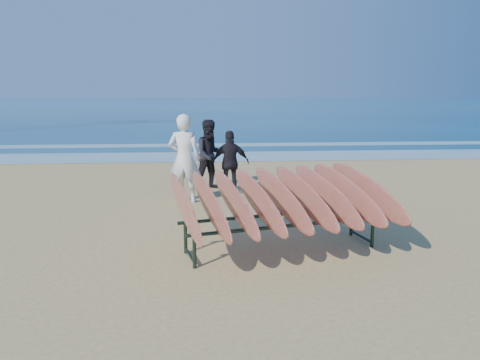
{
  "coord_description": "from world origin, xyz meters",
  "views": [
    {
      "loc": [
        -0.58,
        -7.33,
        2.59
      ],
      "look_at": [
        0.0,
        0.8,
        0.95
      ],
      "focal_mm": 35.0,
      "sensor_mm": 36.0,
      "label": 1
    }
  ],
  "objects_px": {
    "surfboard_rack": "(281,199)",
    "person_dark_b": "(230,163)",
    "person_dark_a": "(211,155)",
    "person_white": "(184,158)"
  },
  "relations": [
    {
      "from": "surfboard_rack",
      "to": "person_dark_a",
      "type": "height_order",
      "value": "person_dark_a"
    },
    {
      "from": "surfboard_rack",
      "to": "person_white",
      "type": "xyz_separation_m",
      "value": [
        -1.67,
        3.33,
        0.15
      ]
    },
    {
      "from": "surfboard_rack",
      "to": "person_dark_a",
      "type": "distance_m",
      "value": 4.78
    },
    {
      "from": "person_white",
      "to": "person_dark_b",
      "type": "height_order",
      "value": "person_white"
    },
    {
      "from": "person_white",
      "to": "person_dark_a",
      "type": "bearing_deg",
      "value": -103.65
    },
    {
      "from": "surfboard_rack",
      "to": "person_dark_a",
      "type": "bearing_deg",
      "value": 89.16
    },
    {
      "from": "surfboard_rack",
      "to": "person_dark_b",
      "type": "bearing_deg",
      "value": 84.72
    },
    {
      "from": "person_dark_a",
      "to": "person_dark_b",
      "type": "xyz_separation_m",
      "value": [
        0.47,
        -0.63,
        -0.11
      ]
    },
    {
      "from": "person_dark_a",
      "to": "person_white",
      "type": "bearing_deg",
      "value": -135.23
    },
    {
      "from": "surfboard_rack",
      "to": "person_dark_b",
      "type": "relative_size",
      "value": 2.36
    }
  ]
}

